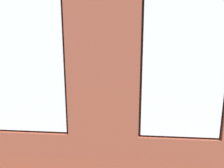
# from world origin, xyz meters

# --- Properties ---
(ground_plane) EXTENTS (6.85, 5.70, 0.10)m
(ground_plane) POSITION_xyz_m (0.00, 0.00, -0.05)
(ground_plane) COLOR brown
(brick_wall_with_windows) EXTENTS (6.25, 0.30, 3.04)m
(brick_wall_with_windows) POSITION_xyz_m (-0.00, 2.47, 1.46)
(brick_wall_with_windows) COLOR brown
(brick_wall_with_windows) RESTS_ON ground_plane
(couch_by_window) EXTENTS (2.10, 0.87, 0.80)m
(couch_by_window) POSITION_xyz_m (0.64, 1.82, 0.33)
(couch_by_window) COLOR black
(couch_by_window) RESTS_ON ground_plane
(couch_left) EXTENTS (1.03, 2.03, 0.80)m
(couch_left) POSITION_xyz_m (-2.43, -0.10, 0.33)
(couch_left) COLOR black
(couch_left) RESTS_ON ground_plane
(coffee_table) EXTENTS (1.27, 0.71, 0.43)m
(coffee_table) POSITION_xyz_m (0.23, -0.34, 0.37)
(coffee_table) COLOR tan
(coffee_table) RESTS_ON ground_plane
(cup_ceramic) EXTENTS (0.07, 0.07, 0.09)m
(cup_ceramic) POSITION_xyz_m (-0.12, -0.47, 0.48)
(cup_ceramic) COLOR #B23D38
(cup_ceramic) RESTS_ON coffee_table
(candle_jar) EXTENTS (0.08, 0.08, 0.10)m
(candle_jar) POSITION_xyz_m (0.23, -0.34, 0.48)
(candle_jar) COLOR #B7333D
(candle_jar) RESTS_ON coffee_table
(table_plant_small) EXTENTS (0.15, 0.15, 0.25)m
(table_plant_small) POSITION_xyz_m (0.13, -0.24, 0.57)
(table_plant_small) COLOR #9E5638
(table_plant_small) RESTS_ON coffee_table
(remote_silver) EXTENTS (0.06, 0.17, 0.02)m
(remote_silver) POSITION_xyz_m (0.61, -0.24, 0.44)
(remote_silver) COLOR #B2B2B7
(remote_silver) RESTS_ON coffee_table
(media_console) EXTENTS (1.15, 0.42, 0.46)m
(media_console) POSITION_xyz_m (2.78, -0.39, 0.23)
(media_console) COLOR black
(media_console) RESTS_ON ground_plane
(tv_flatscreen) EXTENTS (1.03, 0.20, 0.69)m
(tv_flatscreen) POSITION_xyz_m (2.78, -0.40, 0.81)
(tv_flatscreen) COLOR black
(tv_flatscreen) RESTS_ON media_console
(papasan_chair) EXTENTS (1.03, 1.03, 0.67)m
(papasan_chair) POSITION_xyz_m (0.22, -1.84, 0.43)
(papasan_chair) COLOR olive
(papasan_chair) RESTS_ON ground_plane
(potted_plant_by_left_couch) EXTENTS (0.39, 0.39, 0.68)m
(potted_plant_by_left_couch) POSITION_xyz_m (-2.03, -1.54, 0.44)
(potted_plant_by_left_couch) COLOR beige
(potted_plant_by_left_couch) RESTS_ON ground_plane
(potted_plant_corner_near_left) EXTENTS (0.81, 0.76, 0.99)m
(potted_plant_corner_near_left) POSITION_xyz_m (-2.57, -1.84, 0.60)
(potted_plant_corner_near_left) COLOR #47423D
(potted_plant_corner_near_left) RESTS_ON ground_plane
(potted_plant_mid_room_small) EXTENTS (0.50, 0.50, 0.79)m
(potted_plant_mid_room_small) POSITION_xyz_m (-0.89, -0.88, 0.52)
(potted_plant_mid_room_small) COLOR beige
(potted_plant_mid_room_small) RESTS_ON ground_plane
(potted_plant_foreground_right) EXTENTS (0.95, 0.88, 1.17)m
(potted_plant_foreground_right) POSITION_xyz_m (2.49, -1.81, 0.52)
(potted_plant_foreground_right) COLOR #47423D
(potted_plant_foreground_right) RESTS_ON ground_plane
(potted_plant_near_tv) EXTENTS (0.85, 0.86, 1.18)m
(potted_plant_near_tv) POSITION_xyz_m (2.22, 0.63, 0.55)
(potted_plant_near_tv) COLOR #47423D
(potted_plant_near_tv) RESTS_ON ground_plane
(potted_plant_between_couches) EXTENTS (0.88, 0.93, 1.25)m
(potted_plant_between_couches) POSITION_xyz_m (-0.86, 1.76, 0.70)
(potted_plant_between_couches) COLOR #47423D
(potted_plant_between_couches) RESTS_ON ground_plane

